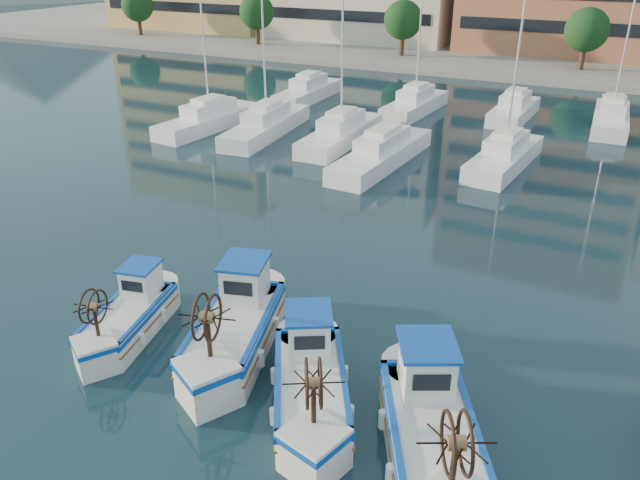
{
  "coord_description": "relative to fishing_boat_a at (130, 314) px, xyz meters",
  "views": [
    {
      "loc": [
        9.38,
        -11.49,
        11.51
      ],
      "look_at": [
        -0.11,
        7.14,
        1.5
      ],
      "focal_mm": 35.0,
      "sensor_mm": 36.0,
      "label": 1
    }
  ],
  "objects": [
    {
      "name": "ground",
      "position": [
        3.83,
        -0.93,
        -0.7
      ],
      "size": [
        300.0,
        300.0,
        0.0
      ],
      "primitive_type": "plane",
      "color": "#18373F",
      "rests_on": "ground"
    },
    {
      "name": "fishing_boat_d",
      "position": [
        10.35,
        -0.87,
        0.19
      ],
      "size": [
        4.14,
        5.36,
        3.24
      ],
      "rotation": [
        0.0,
        0.0,
        0.48
      ],
      "color": "silver",
      "rests_on": "ground"
    },
    {
      "name": "fishing_boat_a",
      "position": [
        0.0,
        0.0,
        0.0
      ],
      "size": [
        2.51,
        4.19,
        2.54
      ],
      "rotation": [
        0.0,
        0.0,
        0.23
      ],
      "color": "silver",
      "rests_on": "ground"
    },
    {
      "name": "fishing_boat_c",
      "position": [
        6.84,
        -0.48,
        0.11
      ],
      "size": [
        3.92,
        4.85,
        2.94
      ],
      "rotation": [
        0.0,
        0.0,
        0.53
      ],
      "color": "silver",
      "rests_on": "ground"
    },
    {
      "name": "fishing_boat_b",
      "position": [
        3.57,
        0.79,
        0.18
      ],
      "size": [
        3.4,
        5.28,
        3.2
      ],
      "rotation": [
        0.0,
        0.0,
        0.29
      ],
      "color": "silver",
      "rests_on": "ground"
    },
    {
      "name": "yacht_marina",
      "position": [
        1.04,
        26.94,
        -0.17
      ],
      "size": [
        38.99,
        23.92,
        11.5
      ],
      "color": "white",
      "rests_on": "ground"
    }
  ]
}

